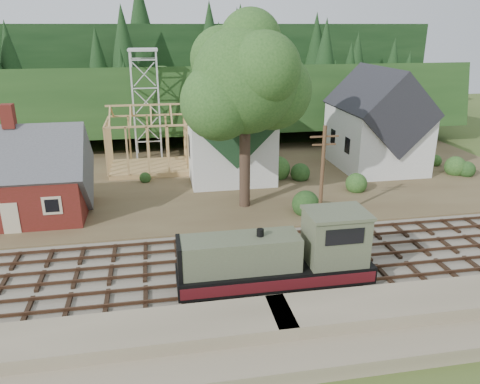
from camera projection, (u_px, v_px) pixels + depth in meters
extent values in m
plane|color=#384C1E|center=(243.00, 266.00, 30.56)|extent=(140.00, 140.00, 0.00)
cube|color=#7F7259|center=(276.00, 350.00, 22.69)|extent=(64.00, 5.00, 1.60)
cube|color=#726B5B|center=(243.00, 265.00, 30.53)|extent=(64.00, 11.00, 0.16)
cube|color=brown|center=(210.00, 180.00, 47.17)|extent=(64.00, 26.00, 0.30)
cube|color=#1E3F19|center=(191.00, 131.00, 69.44)|extent=(70.00, 28.96, 12.74)
cube|color=black|center=(184.00, 112.00, 84.25)|extent=(80.00, 20.00, 12.00)
cube|color=#541D13|center=(21.00, 193.00, 37.29)|extent=(10.00, 7.00, 3.80)
cube|color=#4C4C51|center=(17.00, 171.00, 36.65)|extent=(10.80, 7.41, 7.41)
cube|color=#541D13|center=(8.00, 116.00, 35.19)|extent=(0.90, 0.90, 1.80)
cube|color=beige|center=(10.00, 218.00, 34.27)|extent=(1.20, 0.06, 2.40)
cube|color=silver|center=(226.00, 142.00, 48.23)|extent=(8.00, 12.00, 6.40)
cube|color=#16321A|center=(226.00, 111.00, 47.14)|extent=(8.40, 12.96, 8.40)
cube|color=silver|center=(236.00, 100.00, 40.91)|extent=(2.40, 2.40, 4.00)
cone|color=#16321A|center=(236.00, 61.00, 39.80)|extent=(5.37, 5.37, 2.60)
cube|color=silver|center=(376.00, 138.00, 50.01)|extent=(8.00, 10.00, 6.40)
cube|color=black|center=(379.00, 108.00, 48.92)|extent=(8.40, 10.80, 8.40)
cube|color=tan|center=(150.00, 168.00, 49.72)|extent=(8.00, 6.00, 0.50)
cube|color=tan|center=(145.00, 105.00, 47.47)|extent=(8.00, 0.18, 0.18)
cube|color=silver|center=(133.00, 107.00, 51.80)|extent=(0.18, 0.18, 12.00)
cube|color=silver|center=(159.00, 106.00, 52.27)|extent=(0.18, 0.18, 12.00)
cube|color=silver|center=(134.00, 103.00, 54.39)|extent=(0.18, 0.18, 12.00)
cube|color=silver|center=(159.00, 102.00, 54.87)|extent=(0.18, 0.18, 12.00)
cube|color=silver|center=(143.00, 50.00, 51.30)|extent=(3.20, 3.20, 0.25)
cylinder|color=#38281E|center=(245.00, 160.00, 38.70)|extent=(0.90, 0.90, 8.00)
sphere|color=#234A1B|center=(245.00, 80.00, 36.50)|extent=(8.40, 8.40, 8.40)
sphere|color=#234A1B|center=(273.00, 91.00, 38.19)|extent=(6.40, 6.40, 6.40)
sphere|color=#234A1B|center=(219.00, 102.00, 35.89)|extent=(6.00, 6.00, 6.00)
cylinder|color=#4C331E|center=(322.00, 178.00, 35.20)|extent=(0.28, 0.28, 8.00)
cube|color=#4C331E|center=(325.00, 136.00, 34.12)|extent=(2.20, 0.12, 0.12)
cube|color=#4C331E|center=(324.00, 144.00, 34.32)|extent=(1.80, 0.12, 0.12)
cube|color=black|center=(275.00, 284.00, 27.90)|extent=(11.37, 2.37, 0.33)
cube|color=black|center=(275.00, 273.00, 27.66)|extent=(11.37, 2.75, 1.04)
cube|color=#4C533C|center=(241.00, 253.00, 26.79)|extent=(6.82, 2.18, 1.99)
cube|color=#4C533C|center=(335.00, 237.00, 27.58)|extent=(3.41, 2.65, 3.03)
cube|color=#4C533C|center=(337.00, 213.00, 27.05)|extent=(3.60, 2.84, 0.19)
cube|color=black|center=(345.00, 237.00, 26.11)|extent=(2.27, 0.06, 0.95)
cube|color=#4F1015|center=(281.00, 285.00, 26.37)|extent=(11.37, 0.04, 0.66)
cube|color=#4F1015|center=(270.00, 262.00, 28.95)|extent=(11.37, 0.04, 0.66)
cylinder|color=black|center=(260.00, 234.00, 26.62)|extent=(0.42, 0.42, 0.66)
imported|color=#4F78AA|center=(52.00, 210.00, 37.69)|extent=(2.17, 3.42, 1.08)
imported|color=#AD370D|center=(401.00, 157.00, 52.18)|extent=(4.72, 2.63, 1.25)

